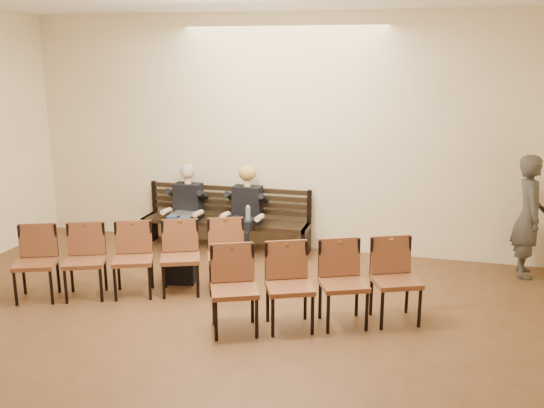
{
  "coord_description": "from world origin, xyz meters",
  "views": [
    {
      "loc": [
        2.16,
        -3.73,
        2.93
      ],
      "look_at": [
        0.08,
        4.05,
        0.91
      ],
      "focal_mm": 40.0,
      "sensor_mm": 36.0,
      "label": 1
    }
  ],
  "objects_px": {
    "chair_row_front": "(133,260)",
    "water_bottle": "(248,222)",
    "chair_row_back": "(317,286)",
    "passerby": "(530,207)",
    "seated_man": "(186,209)",
    "bench": "(225,234)",
    "laptop": "(184,214)",
    "bag": "(181,271)",
    "seated_woman": "(246,214)"
  },
  "relations": [
    {
      "from": "seated_man",
      "to": "bag",
      "type": "distance_m",
      "value": 1.5
    },
    {
      "from": "bag",
      "to": "chair_row_front",
      "type": "bearing_deg",
      "value": -124.45
    },
    {
      "from": "water_bottle",
      "to": "seated_man",
      "type": "bearing_deg",
      "value": 167.29
    },
    {
      "from": "seated_man",
      "to": "passerby",
      "type": "xyz_separation_m",
      "value": [
        4.85,
        0.09,
        0.33
      ]
    },
    {
      "from": "laptop",
      "to": "water_bottle",
      "type": "bearing_deg",
      "value": -6.06
    },
    {
      "from": "chair_row_front",
      "to": "water_bottle",
      "type": "bearing_deg",
      "value": 37.97
    },
    {
      "from": "laptop",
      "to": "bag",
      "type": "distance_m",
      "value": 1.36
    },
    {
      "from": "water_bottle",
      "to": "passerby",
      "type": "height_order",
      "value": "passerby"
    },
    {
      "from": "bag",
      "to": "chair_row_front",
      "type": "height_order",
      "value": "chair_row_front"
    },
    {
      "from": "bench",
      "to": "passerby",
      "type": "bearing_deg",
      "value": -0.36
    },
    {
      "from": "seated_man",
      "to": "passerby",
      "type": "bearing_deg",
      "value": 1.1
    },
    {
      "from": "chair_row_back",
      "to": "passerby",
      "type": "bearing_deg",
      "value": 20.05
    },
    {
      "from": "bench",
      "to": "water_bottle",
      "type": "bearing_deg",
      "value": -36.91
    },
    {
      "from": "water_bottle",
      "to": "chair_row_front",
      "type": "distance_m",
      "value": 1.93
    },
    {
      "from": "bench",
      "to": "chair_row_front",
      "type": "xyz_separation_m",
      "value": [
        -0.49,
        -2.02,
        0.23
      ]
    },
    {
      "from": "seated_man",
      "to": "laptop",
      "type": "distance_m",
      "value": 0.15
    },
    {
      "from": "seated_man",
      "to": "chair_row_back",
      "type": "xyz_separation_m",
      "value": [
        2.44,
        -2.19,
        -0.15
      ]
    },
    {
      "from": "laptop",
      "to": "chair_row_front",
      "type": "xyz_separation_m",
      "value": [
        0.06,
        -1.76,
        -0.13
      ]
    },
    {
      "from": "seated_woman",
      "to": "chair_row_front",
      "type": "bearing_deg",
      "value": -114.27
    },
    {
      "from": "passerby",
      "to": "water_bottle",
      "type": "bearing_deg",
      "value": 93.41
    },
    {
      "from": "chair_row_back",
      "to": "bag",
      "type": "bearing_deg",
      "value": 133.31
    },
    {
      "from": "chair_row_back",
      "to": "laptop",
      "type": "bearing_deg",
      "value": 116.14
    },
    {
      "from": "laptop",
      "to": "chair_row_front",
      "type": "relative_size",
      "value": 0.13
    },
    {
      "from": "bag",
      "to": "passerby",
      "type": "bearing_deg",
      "value": 18.19
    },
    {
      "from": "seated_man",
      "to": "laptop",
      "type": "xyz_separation_m",
      "value": [
        0.03,
        -0.14,
        -0.04
      ]
    },
    {
      "from": "passerby",
      "to": "chair_row_front",
      "type": "relative_size",
      "value": 0.68
    },
    {
      "from": "seated_man",
      "to": "chair_row_back",
      "type": "relative_size",
      "value": 0.54
    },
    {
      "from": "water_bottle",
      "to": "chair_row_back",
      "type": "relative_size",
      "value": 0.1
    },
    {
      "from": "laptop",
      "to": "water_bottle",
      "type": "xyz_separation_m",
      "value": [
        1.03,
        -0.1,
        -0.02
      ]
    },
    {
      "from": "bench",
      "to": "chair_row_front",
      "type": "relative_size",
      "value": 0.93
    },
    {
      "from": "seated_man",
      "to": "bag",
      "type": "height_order",
      "value": "seated_man"
    },
    {
      "from": "laptop",
      "to": "bag",
      "type": "height_order",
      "value": "laptop"
    },
    {
      "from": "bench",
      "to": "seated_woman",
      "type": "bearing_deg",
      "value": -18.16
    },
    {
      "from": "seated_man",
      "to": "chair_row_front",
      "type": "relative_size",
      "value": 0.45
    },
    {
      "from": "chair_row_back",
      "to": "water_bottle",
      "type": "bearing_deg",
      "value": 101.82
    },
    {
      "from": "seated_woman",
      "to": "water_bottle",
      "type": "xyz_separation_m",
      "value": [
        0.11,
        -0.24,
        -0.05
      ]
    },
    {
      "from": "water_bottle",
      "to": "passerby",
      "type": "distance_m",
      "value": 3.83
    },
    {
      "from": "laptop",
      "to": "bag",
      "type": "xyz_separation_m",
      "value": [
        0.44,
        -1.21,
        -0.43
      ]
    },
    {
      "from": "water_bottle",
      "to": "chair_row_back",
      "type": "xyz_separation_m",
      "value": [
        1.38,
        -1.96,
        -0.09
      ]
    },
    {
      "from": "water_bottle",
      "to": "laptop",
      "type": "bearing_deg",
      "value": 174.39
    },
    {
      "from": "bag",
      "to": "chair_row_front",
      "type": "xyz_separation_m",
      "value": [
        -0.38,
        -0.55,
        0.31
      ]
    },
    {
      "from": "bag",
      "to": "seated_woman",
      "type": "bearing_deg",
      "value": 70.5
    },
    {
      "from": "bench",
      "to": "bag",
      "type": "xyz_separation_m",
      "value": [
        -0.11,
        -1.47,
        -0.08
      ]
    },
    {
      "from": "laptop",
      "to": "chair_row_back",
      "type": "distance_m",
      "value": 3.17
    },
    {
      "from": "bench",
      "to": "seated_man",
      "type": "relative_size",
      "value": 2.1
    },
    {
      "from": "bag",
      "to": "chair_row_back",
      "type": "bearing_deg",
      "value": -23.26
    },
    {
      "from": "bench",
      "to": "laptop",
      "type": "xyz_separation_m",
      "value": [
        -0.55,
        -0.26,
        0.36
      ]
    },
    {
      "from": "seated_woman",
      "to": "chair_row_back",
      "type": "relative_size",
      "value": 0.54
    },
    {
      "from": "bench",
      "to": "seated_man",
      "type": "xyz_separation_m",
      "value": [
        -0.58,
        -0.12,
        0.39
      ]
    },
    {
      "from": "chair_row_back",
      "to": "bench",
      "type": "bearing_deg",
      "value": 105.36
    }
  ]
}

